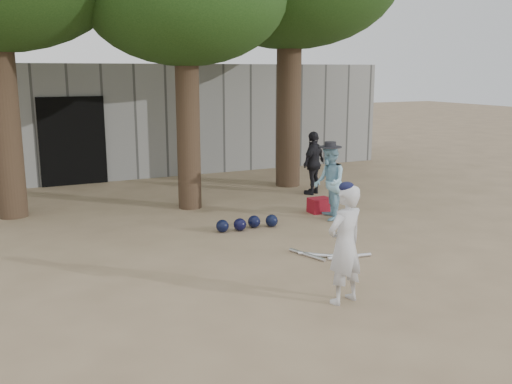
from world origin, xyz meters
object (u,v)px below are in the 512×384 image
boy_player (345,245)px  red_bag (319,205)px  spectator_blue (329,183)px  spectator_dark (314,163)px

boy_player → red_bag: bearing=-132.0°
red_bag → boy_player: bearing=-118.2°
spectator_blue → red_bag: bearing=-171.4°
spectator_blue → spectator_dark: bearing=177.8°
spectator_dark → red_bag: (-0.81, -1.59, -0.58)m
boy_player → spectator_dark: size_ratio=1.02×
spectator_blue → spectator_dark: 2.31m
spectator_dark → red_bag: size_ratio=3.49×
spectator_blue → red_bag: (0.12, 0.53, -0.57)m
boy_player → spectator_blue: size_ratio=1.04×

